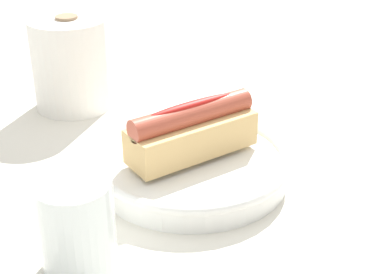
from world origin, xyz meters
name	(u,v)px	position (x,y,z in m)	size (l,w,h in m)	color
ground_plane	(193,183)	(0.00, 0.00, 0.00)	(2.40, 2.40, 0.00)	silver
serving_bowl	(192,164)	(0.01, 0.01, 0.02)	(0.23, 0.23, 0.03)	white
hotdog_front	(192,131)	(0.01, 0.01, 0.06)	(0.16, 0.09, 0.06)	#DBB270
water_glass	(77,228)	(-0.18, -0.01, 0.04)	(0.07, 0.07, 0.09)	white
paper_towel_roll	(71,63)	(0.06, 0.27, 0.07)	(0.11, 0.11, 0.13)	white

